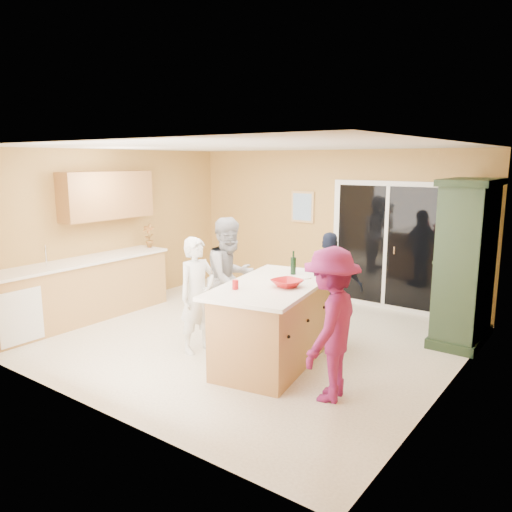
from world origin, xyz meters
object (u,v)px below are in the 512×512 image
Objects in this scene: green_hutch at (466,264)px; woman_grey at (230,279)px; woman_magenta at (331,324)px; woman_navy at (330,288)px; woman_white at (197,295)px; kitchen_island at (273,326)px.

woman_grey is at bearing -146.52° from green_hutch.
woman_navy is at bearing -161.01° from woman_magenta.
green_hutch reaches higher than woman_grey.
green_hutch reaches higher than woman_white.
woman_grey is at bearing 147.83° from kitchen_island.
kitchen_island is at bearing -103.45° from woman_grey.
woman_navy is (1.17, 0.67, -0.09)m from woman_grey.
kitchen_island is 1.11m from woman_navy.
green_hutch reaches higher than kitchen_island.
kitchen_island is 1.29× the size of woman_magenta.
woman_magenta is (0.98, -0.41, 0.33)m from kitchen_island.
green_hutch is at bearing -171.32° from woman_navy.
woman_white is 0.65m from woman_grey.
woman_white is at bearing -137.94° from green_hutch.
woman_grey is (-0.98, 0.39, 0.37)m from kitchen_island.
woman_grey is at bearing 2.23° from woman_navy.
woman_navy is (1.18, 1.31, 0.00)m from woman_white.
woman_magenta is (1.97, -0.16, 0.05)m from woman_white.
kitchen_island is at bearing 52.10° from woman_navy.
woman_navy is (0.19, 1.06, 0.28)m from kitchen_island.
woman_grey is at bearing -121.39° from woman_magenta.
woman_white is at bearing 20.43° from woman_navy.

